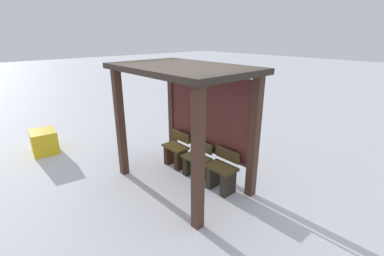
{
  "coord_description": "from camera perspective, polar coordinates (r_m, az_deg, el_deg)",
  "views": [
    {
      "loc": [
        3.63,
        -3.01,
        2.81
      ],
      "look_at": [
        0.1,
        0.15,
        1.14
      ],
      "focal_mm": 25.36,
      "sensor_mm": 36.0,
      "label": 1
    }
  ],
  "objects": [
    {
      "name": "grit_bin",
      "position": [
        7.63,
        -28.68,
        -2.51
      ],
      "size": [
        0.76,
        0.64,
        0.56
      ],
      "primitive_type": "cube",
      "rotation": [
        0.0,
        0.0,
        -0.13
      ],
      "color": "yellow",
      "rests_on": "ground"
    },
    {
      "name": "bench_right_inside",
      "position": [
        5.14,
        6.18,
        -9.73
      ],
      "size": [
        0.57,
        0.37,
        0.78
      ],
      "color": "#3F3317",
      "rests_on": "ground"
    },
    {
      "name": "bench_center_inside",
      "position": [
        5.57,
        1.02,
        -7.54
      ],
      "size": [
        0.57,
        0.37,
        0.73
      ],
      "color": "#403E1D",
      "rests_on": "ground"
    },
    {
      "name": "ground_plane",
      "position": [
        5.49,
        -1.94,
        -11.42
      ],
      "size": [
        60.0,
        60.0,
        0.0
      ],
      "primitive_type": "plane",
      "color": "silver"
    },
    {
      "name": "bench_left_inside",
      "position": [
        6.02,
        -3.36,
        -5.22
      ],
      "size": [
        0.57,
        0.35,
        0.76
      ],
      "color": "#513E16",
      "rests_on": "ground"
    },
    {
      "name": "bus_shelter",
      "position": [
        4.97,
        -0.4,
        6.75
      ],
      "size": [
        2.59,
        1.64,
        2.29
      ],
      "color": "#462A1F",
      "rests_on": "ground"
    }
  ]
}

